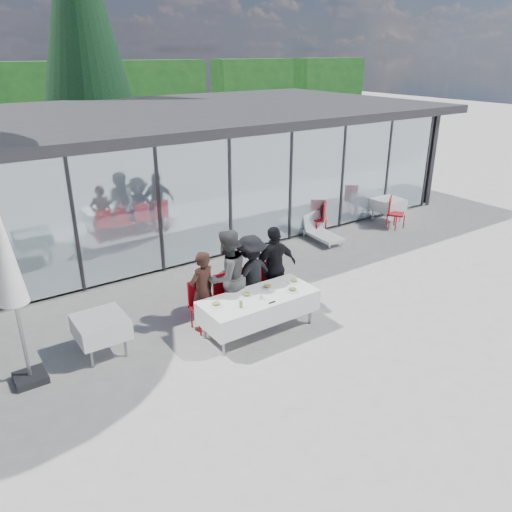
{
  "coord_description": "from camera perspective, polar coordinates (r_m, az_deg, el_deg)",
  "views": [
    {
      "loc": [
        -5.37,
        -6.46,
        5.05
      ],
      "look_at": [
        -0.1,
        1.2,
        1.19
      ],
      "focal_mm": 35.0,
      "sensor_mm": 36.0,
      "label": 1
    }
  ],
  "objects": [
    {
      "name": "ground",
      "position": [
        9.8,
        4.52,
        -8.57
      ],
      "size": [
        90.0,
        90.0,
        0.0
      ],
      "primitive_type": "plane",
      "color": "#A39F9A",
      "rests_on": "ground"
    },
    {
      "name": "pavilion",
      "position": [
        16.63,
        -7.82,
        12.27
      ],
      "size": [
        14.8,
        8.8,
        3.44
      ],
      "color": "gray",
      "rests_on": "ground"
    },
    {
      "name": "dining_table",
      "position": [
        9.53,
        0.32,
        -5.73
      ],
      "size": [
        2.26,
        0.96,
        0.75
      ],
      "color": "white",
      "rests_on": "ground"
    },
    {
      "name": "diner_a",
      "position": [
        9.54,
        -6.14,
        -4.02
      ],
      "size": [
        0.71,
        0.71,
        1.62
      ],
      "primitive_type": "imported",
      "rotation": [
        0.0,
        0.0,
        3.37
      ],
      "color": "#321C16",
      "rests_on": "ground"
    },
    {
      "name": "diner_chair_a",
      "position": [
        9.72,
        -6.28,
        -5.29
      ],
      "size": [
        0.44,
        0.44,
        0.97
      ],
      "color": "#B80C15",
      "rests_on": "ground"
    },
    {
      "name": "diner_b",
      "position": [
        9.72,
        -3.32,
        -2.4
      ],
      "size": [
        1.1,
        1.1,
        1.92
      ],
      "primitive_type": "imported",
      "rotation": [
        0.0,
        0.0,
        3.34
      ],
      "color": "#4B4B4B",
      "rests_on": "ground"
    },
    {
      "name": "diner_chair_b",
      "position": [
        9.96,
        -3.48,
        -4.47
      ],
      "size": [
        0.44,
        0.44,
        0.97
      ],
      "color": "#B80C15",
      "rests_on": "ground"
    },
    {
      "name": "diner_c",
      "position": [
        10.03,
        -0.62,
        -2.24
      ],
      "size": [
        1.26,
        1.26,
        1.7
      ],
      "primitive_type": "imported",
      "rotation": [
        0.0,
        0.0,
        3.3
      ],
      "color": "black",
      "rests_on": "ground"
    },
    {
      "name": "diner_chair_c",
      "position": [
        10.22,
        -0.84,
        -3.68
      ],
      "size": [
        0.44,
        0.44,
        0.97
      ],
      "color": "#B80C15",
      "rests_on": "ground"
    },
    {
      "name": "diner_d",
      "position": [
        10.33,
        2.12,
        -1.28
      ],
      "size": [
        1.08,
        1.08,
        1.76
      ],
      "primitive_type": "imported",
      "rotation": [
        0.0,
        0.0,
        3.09
      ],
      "color": "black",
      "rests_on": "ground"
    },
    {
      "name": "diner_chair_d",
      "position": [
        10.53,
        1.87,
        -2.87
      ],
      "size": [
        0.44,
        0.44,
        0.97
      ],
      "color": "#B80C15",
      "rests_on": "ground"
    },
    {
      "name": "plate_a",
      "position": [
        9.12,
        -4.59,
        -5.51
      ],
      "size": [
        0.26,
        0.26,
        0.07
      ],
      "color": "white",
      "rests_on": "dining_table"
    },
    {
      "name": "plate_b",
      "position": [
        9.43,
        -1.08,
        -4.44
      ],
      "size": [
        0.26,
        0.26,
        0.07
      ],
      "color": "white",
      "rests_on": "dining_table"
    },
    {
      "name": "plate_c",
      "position": [
        9.75,
        1.37,
        -3.49
      ],
      "size": [
        0.26,
        0.26,
        0.07
      ],
      "color": "white",
      "rests_on": "dining_table"
    },
    {
      "name": "plate_d",
      "position": [
        10.0,
        4.33,
        -2.84
      ],
      "size": [
        0.26,
        0.26,
        0.07
      ],
      "color": "white",
      "rests_on": "dining_table"
    },
    {
      "name": "plate_extra",
      "position": [
        9.64,
        4.18,
        -3.86
      ],
      "size": [
        0.26,
        0.26,
        0.07
      ],
      "color": "white",
      "rests_on": "dining_table"
    },
    {
      "name": "juice_bottle",
      "position": [
        9.0,
        -1.73,
        -5.53
      ],
      "size": [
        0.06,
        0.06,
        0.14
      ],
      "primitive_type": "cylinder",
      "color": "#75A846",
      "rests_on": "dining_table"
    },
    {
      "name": "drinking_glasses",
      "position": [
        9.29,
        0.62,
        -4.69
      ],
      "size": [
        0.07,
        0.07,
        0.1
      ],
      "color": "silver",
      "rests_on": "dining_table"
    },
    {
      "name": "folded_eyeglasses",
      "position": [
        9.2,
        1.85,
        -5.31
      ],
      "size": [
        0.14,
        0.03,
        0.01
      ],
      "primitive_type": "cube",
      "color": "black",
      "rests_on": "dining_table"
    },
    {
      "name": "spare_table_left",
      "position": [
        9.23,
        -17.32,
        -7.74
      ],
      "size": [
        0.86,
        0.86,
        0.74
      ],
      "color": "white",
      "rests_on": "ground"
    },
    {
      "name": "spare_table_right",
      "position": [
        16.25,
        14.79,
        5.71
      ],
      "size": [
        0.86,
        0.86,
        0.74
      ],
      "color": "white",
      "rests_on": "ground"
    },
    {
      "name": "spare_chair_a",
      "position": [
        15.69,
        15.42,
        4.99
      ],
      "size": [
        0.61,
        0.61,
        0.97
      ],
      "color": "#B80C15",
      "rests_on": "ground"
    },
    {
      "name": "spare_chair_b",
      "position": [
        14.74,
        7.38,
        4.51
      ],
      "size": [
        0.62,
        0.62,
        0.97
      ],
      "color": "#B80C15",
      "rests_on": "ground"
    },
    {
      "name": "market_umbrella",
      "position": [
        8.32,
        -26.47,
        -1.4
      ],
      "size": [
        0.5,
        0.5,
        3.0
      ],
      "color": "black",
      "rests_on": "ground"
    },
    {
      "name": "lounger",
      "position": [
        14.37,
        7.32,
        2.85
      ],
      "size": [
        0.7,
        1.38,
        0.72
      ],
      "color": "silver",
      "rests_on": "ground"
    },
    {
      "name": "conifer_tree",
      "position": [
        20.35,
        -19.46,
        24.02
      ],
      "size": [
        4.0,
        4.0,
        10.5
      ],
      "color": "#382316",
      "rests_on": "ground"
    }
  ]
}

